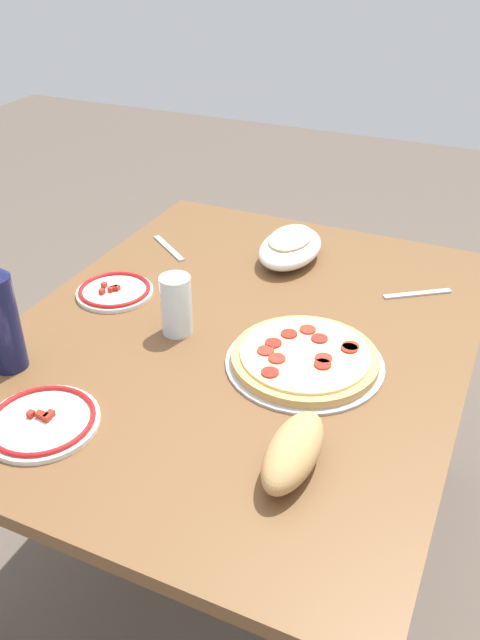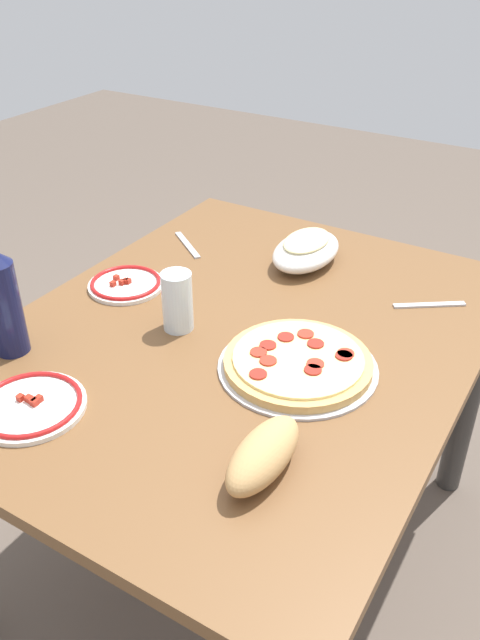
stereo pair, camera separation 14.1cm
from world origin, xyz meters
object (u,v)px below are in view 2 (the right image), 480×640
Objects in this scene: dining_table at (240,375)px; side_plate_near at (30,405)px; side_plate_far at (126,284)px; wine_bottle at (3,300)px; water_glass at (177,301)px; baked_pasta_dish at (306,249)px; pepperoni_pizza at (298,363)px; bread_loaf at (263,455)px.

side_plate_near is (-0.42, 0.20, 0.13)m from dining_table.
wine_bottle is at bearing 174.96° from side_plate_far.
side_plate_far is (0.08, 0.22, -0.06)m from water_glass.
wine_bottle is (-0.67, 0.35, 0.08)m from baked_pasta_dish.
water_glass is (-0.06, 0.12, 0.19)m from dining_table.
water_glass is 0.65× the size of side_plate_near.
pepperoni_pizza is 1.06× the size of wine_bottle.
pepperoni_pizza is at bearing -155.70° from baked_pasta_dish.
bread_loaf is (0.09, -0.45, 0.03)m from side_plate_near.
dining_table is 5.13× the size of baked_pasta_dish.
pepperoni_pizza is 0.29m from bread_loaf.
side_plate_near is (-0.12, -0.17, -0.11)m from wine_bottle.
baked_pasta_dish is 1.31× the size of side_plate_far.
dining_table is at bearing -25.01° from side_plate_near.
pepperoni_pizza is 1.35× the size of baked_pasta_dish.
side_plate_far is 0.94× the size of bread_loaf.
bread_loaf is at bearing -121.64° from side_plate_far.
pepperoni_pizza reaches higher than side_plate_near.
bread_loaf is (-0.34, -0.25, 0.16)m from dining_table.
side_plate_far is at bearing 136.84° from baked_pasta_dish.
baked_pasta_dish is at bearing -27.45° from wine_bottle.
wine_bottle is (-0.31, 0.37, 0.24)m from dining_table.
side_plate_near is at bearing 135.07° from pepperoni_pizza.
bread_loaf is at bearing -159.06° from baked_pasta_dish.
baked_pasta_dish reaches higher than dining_table.
side_plate_far is 0.69m from bread_loaf.
side_plate_far is (0.45, 0.14, 0.00)m from side_plate_near.
wine_bottle is at bearing 129.49° from dining_table.
bread_loaf is (-0.36, -0.59, 0.03)m from side_plate_far.
pepperoni_pizza is 0.46m from baked_pasta_dish.
bread_loaf is at bearing -143.72° from dining_table.
water_glass is (0.25, -0.25, -0.06)m from wine_bottle.
wine_bottle is at bearing 55.79° from side_plate_near.
wine_bottle is 0.35m from side_plate_far.
water_glass is at bearing 166.31° from baked_pasta_dish.
wine_bottle is 2.25× the size of water_glass.
baked_pasta_dish reaches higher than pepperoni_pizza.
dining_table is 9.13× the size of water_glass.
bread_loaf is (-0.71, -0.27, -0.00)m from baked_pasta_dish.
dining_table is 0.37m from side_plate_far.
wine_bottle is 1.65× the size of side_plate_far.
pepperoni_pizza is at bearing -89.98° from water_glass.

